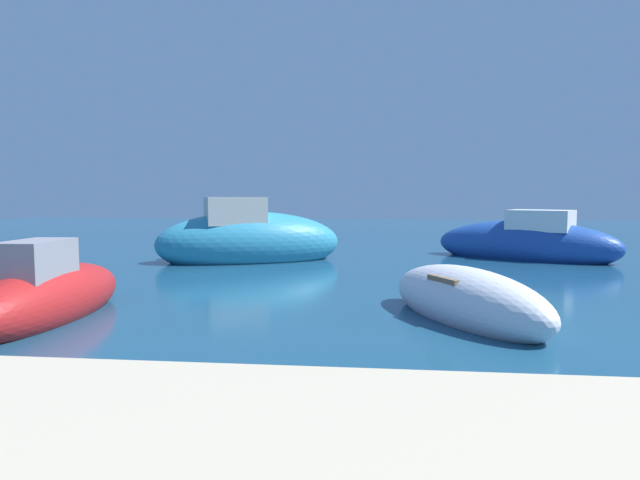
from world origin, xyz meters
name	(u,v)px	position (x,y,z in m)	size (l,w,h in m)	color
moored_boat_0	(526,243)	(-3.11, 10.91, 0.50)	(5.76, 4.36, 1.90)	#1E479E
moored_boat_1	(49,296)	(-13.08, 1.50, 0.37)	(1.40, 4.08, 1.55)	#B21E1E
moored_boat_2	(466,301)	(-6.38, 2.13, 0.31)	(2.80, 3.86, 1.10)	white
moored_boat_6	(249,241)	(-11.71, 9.45, 0.62)	(6.03, 4.18, 2.39)	teal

